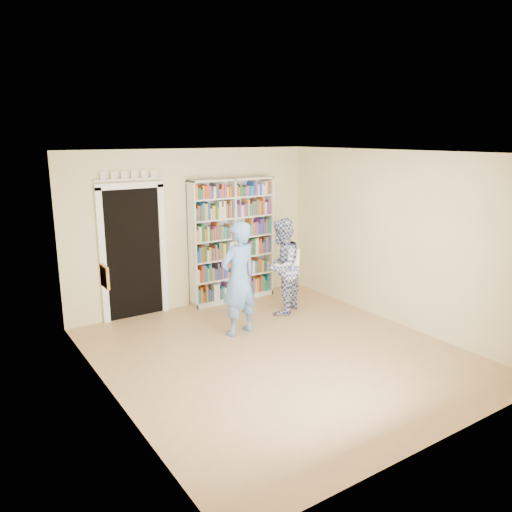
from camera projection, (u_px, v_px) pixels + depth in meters
The scene contains 11 objects.
floor at pixel (278, 353), 6.83m from camera, with size 5.00×5.00×0.00m, color #AA7B52.
ceiling at pixel (281, 153), 6.20m from camera, with size 5.00×5.00×0.00m, color white.
wall_back at pixel (194, 229), 8.55m from camera, with size 4.50×4.50×0.00m, color beige.
wall_left at pixel (109, 286), 5.32m from camera, with size 5.00×5.00×0.00m, color beige.
wall_right at pixel (397, 239), 7.72m from camera, with size 5.00×5.00×0.00m, color beige.
bookshelf at pixel (232, 240), 8.83m from camera, with size 1.59×0.30×2.19m.
doorway at pixel (133, 246), 7.98m from camera, with size 1.10×0.08×2.43m.
wall_art at pixel (105, 276), 5.48m from camera, with size 0.03×0.25×0.25m, color brown.
man_blue at pixel (239, 279), 7.32m from camera, with size 0.62×0.41×1.71m, color #5782C2.
man_plaid at pixel (281, 267), 8.23m from camera, with size 0.78×0.61×1.60m, color navy.
paper_sheet at pixel (294, 258), 8.09m from camera, with size 0.20×0.01×0.29m, color white.
Camera 1 is at (-3.73, -5.12, 2.91)m, focal length 35.00 mm.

